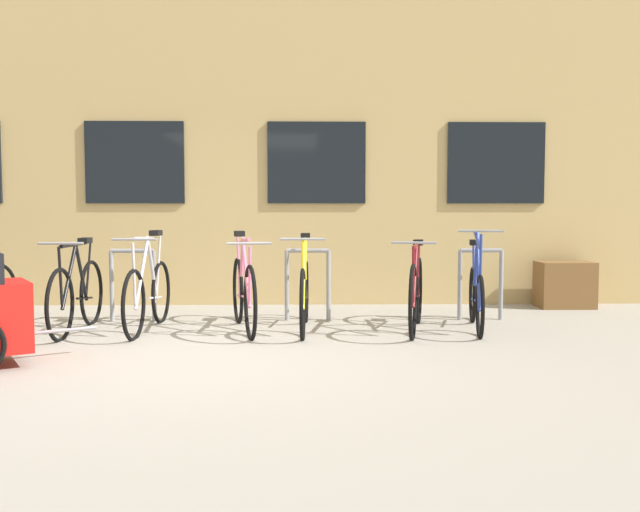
{
  "coord_description": "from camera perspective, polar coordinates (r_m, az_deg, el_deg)",
  "views": [
    {
      "loc": [
        1.04,
        -5.73,
        1.25
      ],
      "look_at": [
        1.21,
        1.6,
        0.76
      ],
      "focal_mm": 37.46,
      "sensor_mm": 36.0,
      "label": 1
    }
  ],
  "objects": [
    {
      "name": "bicycle_blue",
      "position": [
        7.3,
        13.2,
        -3.23
      ],
      "size": [
        0.46,
        1.61,
        1.09
      ],
      "color": "black",
      "rests_on": "ground"
    },
    {
      "name": "bicycle_black",
      "position": [
        7.41,
        -20.05,
        -3.1
      ],
      "size": [
        0.44,
        1.7,
        0.99
      ],
      "color": "black",
      "rests_on": "ground"
    },
    {
      "name": "bicycle_silver",
      "position": [
        7.27,
        -14.45,
        -3.1
      ],
      "size": [
        0.44,
        1.74,
        1.07
      ],
      "color": "black",
      "rests_on": "ground"
    },
    {
      "name": "planter_box",
      "position": [
        9.28,
        20.17,
        -2.31
      ],
      "size": [
        0.7,
        0.44,
        0.6
      ],
      "primitive_type": "cube",
      "color": "brown",
      "rests_on": "ground"
    },
    {
      "name": "bike_rack",
      "position": [
        7.73,
        -8.5,
        -1.85
      ],
      "size": [
        6.53,
        0.05,
        0.83
      ],
      "color": "gray",
      "rests_on": "ground"
    },
    {
      "name": "bicycle_maroon",
      "position": [
        7.12,
        8.2,
        -3.1
      ],
      "size": [
        0.54,
        1.73,
        0.98
      ],
      "color": "black",
      "rests_on": "ground"
    },
    {
      "name": "bicycle_pink",
      "position": [
        7.1,
        -6.54,
        -3.08
      ],
      "size": [
        0.53,
        1.76,
        1.06
      ],
      "color": "black",
      "rests_on": "ground"
    },
    {
      "name": "bicycle_yellow",
      "position": [
        7.09,
        -1.33,
        -3.16
      ],
      "size": [
        0.44,
        1.79,
        1.03
      ],
      "color": "black",
      "rests_on": "ground"
    },
    {
      "name": "storefront_building",
      "position": [
        11.83,
        -6.51,
        12.67
      ],
      "size": [
        28.0,
        5.46,
        6.16
      ],
      "color": "tan",
      "rests_on": "ground"
    },
    {
      "name": "ground_plane",
      "position": [
        5.96,
        -11.47,
        -8.38
      ],
      "size": [
        42.0,
        42.0,
        0.0
      ],
      "primitive_type": "plane",
      "color": "#9E998E"
    }
  ]
}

